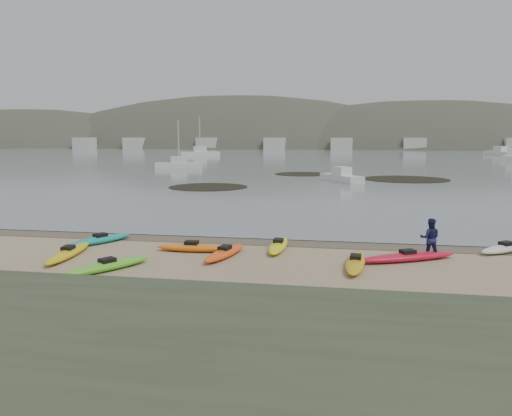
# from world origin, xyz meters

# --- Properties ---
(ground) EXTENTS (600.00, 600.00, 0.00)m
(ground) POSITION_xyz_m (0.00, 0.00, 0.00)
(ground) COLOR tan
(ground) RESTS_ON ground
(wet_sand) EXTENTS (60.00, 60.00, 0.00)m
(wet_sand) POSITION_xyz_m (0.00, -0.30, 0.00)
(wet_sand) COLOR brown
(wet_sand) RESTS_ON ground
(water) EXTENTS (1200.00, 1200.00, 0.00)m
(water) POSITION_xyz_m (0.00, 300.00, 0.01)
(water) COLOR slate
(water) RESTS_ON ground
(kayaks) EXTENTS (24.15, 8.49, 0.34)m
(kayaks) POSITION_xyz_m (-0.67, -3.66, 0.17)
(kayaks) COLOR yellow
(kayaks) RESTS_ON ground
(person_east) EXTENTS (0.83, 0.67, 1.62)m
(person_east) POSITION_xyz_m (7.51, -2.39, 0.81)
(person_east) COLOR #1B2051
(person_east) RESTS_ON ground
(kelp_mats) EXTENTS (27.89, 24.55, 0.04)m
(kelp_mats) POSITION_xyz_m (2.28, 32.38, 0.03)
(kelp_mats) COLOR black
(kelp_mats) RESTS_ON water
(moored_boats) EXTENTS (76.84, 82.26, 1.24)m
(moored_boats) POSITION_xyz_m (9.50, 80.50, 0.58)
(moored_boats) COLOR silver
(moored_boats) RESTS_ON ground
(far_hills) EXTENTS (550.00, 135.00, 80.00)m
(far_hills) POSITION_xyz_m (39.38, 193.97, -15.93)
(far_hills) COLOR #384235
(far_hills) RESTS_ON ground
(far_town) EXTENTS (199.00, 5.00, 4.00)m
(far_town) POSITION_xyz_m (6.00, 145.00, 2.00)
(far_town) COLOR beige
(far_town) RESTS_ON ground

